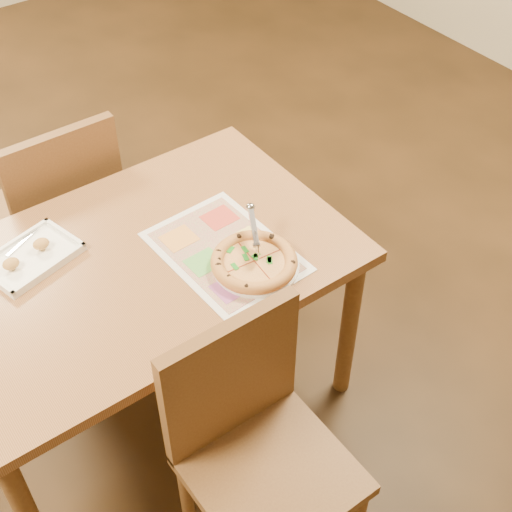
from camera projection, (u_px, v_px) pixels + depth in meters
room at (106, 77)px, 1.74m from camera, size 7.00×7.00×7.00m
dining_table at (139, 280)px, 2.24m from camera, size 1.30×0.85×0.72m
chair_near at (251, 426)px, 1.94m from camera, size 0.42×0.42×0.47m
chair_far at (61, 198)px, 2.64m from camera, size 0.42×0.42×0.47m
plate at (256, 266)px, 2.15m from camera, size 0.26×0.26×0.01m
pizza at (254, 262)px, 2.14m from camera, size 0.26×0.26×0.04m
pizza_cutter at (254, 233)px, 2.14m from camera, size 0.09×0.15×0.10m
appetizer_tray at (31, 258)px, 2.17m from camera, size 0.31×0.25×0.05m
menu at (225, 251)px, 2.20m from camera, size 0.36×0.49×0.00m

